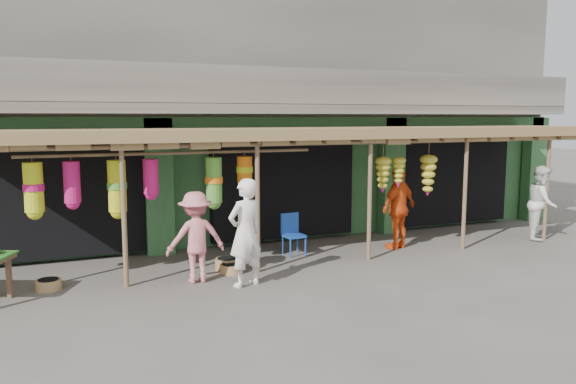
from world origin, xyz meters
name	(u,v)px	position (x,y,z in m)	size (l,w,h in m)	color
ground	(322,262)	(0.00, 0.00, 0.00)	(80.00, 80.00, 0.00)	#514C47
building	(247,104)	(0.00, 4.87, 3.37)	(16.40, 6.80, 7.00)	gray
awning	(300,138)	(-0.16, 0.80, 2.58)	(14.00, 2.70, 2.79)	brown
blue_chair	(292,232)	(-0.32, 0.87, 0.51)	(0.47, 0.48, 0.91)	#1842A0
basket_left	(48,285)	(-5.29, 0.15, 0.09)	(0.43, 0.43, 0.18)	olive
basket_mid	(232,269)	(-2.00, -0.07, 0.09)	(0.46, 0.46, 0.18)	olive
basket_right	(227,264)	(-2.00, 0.24, 0.11)	(0.48, 0.48, 0.22)	#A27B4B
person_front	(245,233)	(-2.00, -0.96, 0.97)	(0.71, 0.47, 1.95)	white
person_right	(542,203)	(6.00, -0.09, 0.92)	(0.89, 0.70, 1.84)	silver
person_vendor	(399,208)	(2.16, 0.45, 0.96)	(1.12, 0.47, 1.91)	#E54D15
person_shopper	(196,237)	(-2.77, -0.38, 0.84)	(1.08, 0.62, 1.68)	#D7727C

